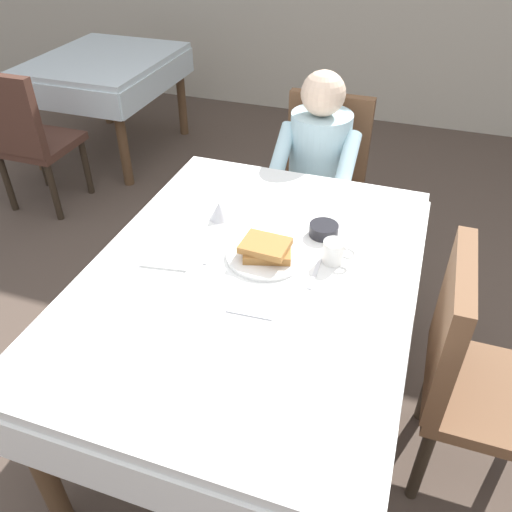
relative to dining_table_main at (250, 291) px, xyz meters
The scene contains 16 objects.
ground_plane 0.65m from the dining_table_main, ahead, with size 14.00×14.00×0.00m, color brown.
dining_table_main is the anchor object (origin of this frame).
chair_diner 1.18m from the dining_table_main, 89.79° to the left, with size 0.44×0.45×0.93m.
diner_person 1.01m from the dining_table_main, 89.76° to the left, with size 0.40×0.43×1.12m.
chair_right_side 0.78m from the dining_table_main, ahead, with size 0.45×0.44×0.93m.
plate_breakfast 0.14m from the dining_table_main, 74.79° to the left, with size 0.28×0.28×0.02m, color white.
breakfast_stack 0.16m from the dining_table_main, 69.27° to the left, with size 0.19×0.15×0.06m.
cup_coffee 0.33m from the dining_table_main, 29.72° to the left, with size 0.11×0.08×0.08m.
bowl_butter 0.37m from the dining_table_main, 57.75° to the left, with size 0.11×0.11×0.04m, color black.
syrup_pitcher 0.38m from the dining_table_main, 128.99° to the left, with size 0.08×0.08×0.07m.
fork_left_of_plate 0.20m from the dining_table_main, 155.42° to the left, with size 0.18×0.01×0.01m, color silver.
knife_right_of_plate 0.25m from the dining_table_main, 19.18° to the left, with size 0.20×0.01×0.01m, color silver.
spoon_near_edge 0.24m from the dining_table_main, 71.10° to the right, with size 0.15×0.01×0.01m, color silver.
napkin_folded 0.31m from the dining_table_main, behind, with size 0.17×0.12×0.01m, color white.
background_table_far 2.74m from the dining_table_main, 132.49° to the left, with size 0.92×1.12×0.74m.
background_chair_empty 2.14m from the dining_table_main, 149.92° to the left, with size 0.44×0.45×0.93m.
Camera 1 is at (0.47, -1.32, 1.86)m, focal length 36.52 mm.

